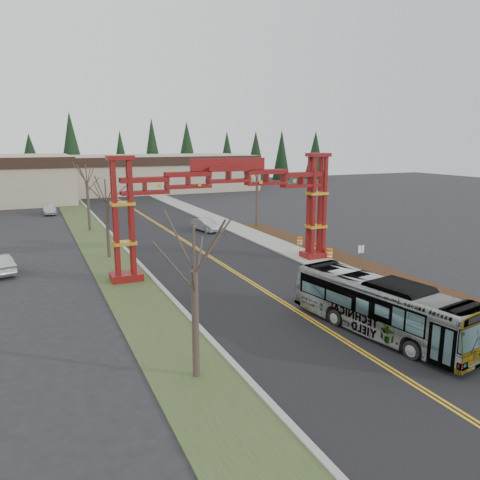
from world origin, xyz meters
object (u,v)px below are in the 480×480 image
gateway_arch (229,193)px  bare_tree_right_far (257,179)px  barrel_mid (317,249)px  bare_tree_median_near (194,272)px  barrel_north (300,242)px  retail_building_east (155,173)px  parked_car_far_a (49,209)px  barrel_south (329,254)px  street_sign (361,253)px  transit_bus (380,307)px  bare_tree_median_far (87,183)px  bare_tree_median_mid (106,203)px  silver_sedan (206,225)px

gateway_arch → bare_tree_right_far: 18.26m
gateway_arch → barrel_mid: gateway_arch is taller
bare_tree_median_near → barrel_north: size_ratio=7.40×
retail_building_east → parked_car_far_a: (-21.54, -26.17, -2.79)m
gateway_arch → barrel_south: size_ratio=19.09×
barrel_south → barrel_north: size_ratio=1.06×
street_sign → barrel_mid: 6.10m
transit_bus → bare_tree_median_far: 37.46m
barrel_mid → barrel_south: bearing=-87.3°
barrel_north → barrel_mid: bearing=-97.0°
bare_tree_median_far → barrel_mid: bearing=-50.0°
street_sign → barrel_north: size_ratio=2.34×
bare_tree_median_mid → bare_tree_median_far: bare_tree_median_far is taller
gateway_arch → barrel_mid: 10.42m
bare_tree_median_near → bare_tree_median_mid: (0.00, 22.91, 0.12)m
gateway_arch → bare_tree_median_mid: bearing=136.5°
silver_sedan → bare_tree_median_far: size_ratio=0.58×
bare_tree_median_near → parked_car_far_a: bearing=94.0°
silver_sedan → bare_tree_right_far: size_ratio=0.55×
bare_tree_right_far → bare_tree_median_mid: bearing=-156.9°
bare_tree_median_far → street_sign: size_ratio=3.51×
retail_building_east → bare_tree_median_far: size_ratio=5.12×
parked_car_far_a → bare_tree_right_far: 30.14m
retail_building_east → street_sign: bearing=-91.1°
transit_bus → silver_sedan: transit_bus is taller
gateway_arch → barrel_north: 11.71m
transit_bus → barrel_mid: transit_bus is taller
parked_car_far_a → barrel_north: 37.54m
street_sign → parked_car_far_a: bearing=116.4°
transit_bus → barrel_north: (7.06, 19.42, -1.03)m
retail_building_east → bare_tree_right_far: 46.73m
street_sign → bare_tree_median_mid: bearing=142.8°
bare_tree_median_near → bare_tree_right_far: 35.51m
bare_tree_median_far → transit_bus: bearing=-74.1°
barrel_mid → bare_tree_median_far: bearing=130.0°
silver_sedan → barrel_mid: 15.46m
retail_building_east → silver_sedan: 46.92m
bare_tree_median_mid → retail_building_east: bearing=71.7°
bare_tree_median_near → bare_tree_median_mid: bare_tree_median_mid is taller
bare_tree_median_near → bare_tree_median_mid: 22.91m
gateway_arch → bare_tree_median_far: (-8.00, 20.94, -0.58)m
street_sign → transit_bus: bearing=-123.8°
silver_sedan → barrel_south: bearing=-85.5°
bare_tree_right_far → barrel_mid: bearing=-94.7°
bare_tree_median_far → barrel_south: size_ratio=7.79×
silver_sedan → barrel_north: bearing=-76.4°
bare_tree_median_near → barrel_north: 26.65m
bare_tree_median_far → barrel_south: 27.99m
bare_tree_median_mid → street_sign: (16.75, -12.69, -3.24)m
silver_sedan → bare_tree_right_far: bearing=-15.3°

